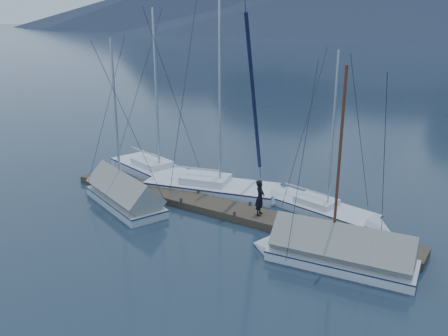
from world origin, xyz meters
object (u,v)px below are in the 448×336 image
Objects in this scene: sailboat_open_mid at (230,191)px; sailboat_open_right at (335,214)px; sailboat_covered_near at (329,252)px; person at (260,198)px; sailboat_open_left at (165,176)px; sailboat_covered_far at (120,194)px.

sailboat_open_right is (5.63, 0.10, -0.04)m from sailboat_open_mid.
sailboat_open_right reaches higher than sailboat_covered_near.
sailboat_open_left is at bearing 59.60° from person.
sailboat_open_mid is at bearing 149.46° from sailboat_covered_near.
sailboat_open_mid reaches higher than person.
sailboat_open_right is 10.40m from sailboat_covered_far.
sailboat_open_left reaches higher than person.
person is at bearing 154.90° from sailboat_covered_near.
sailboat_open_right is 4.34m from sailboat_covered_near.
sailboat_covered_near reaches higher than person.
sailboat_open_left is at bearing 96.53° from sailboat_covered_far.
person is at bearing 13.91° from sailboat_covered_far.
sailboat_open_mid is at bearing -1.12° from sailboat_open_left.
sailboat_covered_far is at bearing 179.25° from sailboat_covered_near.
sailboat_open_left reaches higher than sailboat_covered_near.
sailboat_open_right is at bearing 0.99° from sailboat_open_mid.
sailboat_open_right is at bearing 106.61° from sailboat_covered_near.
sailboat_open_right reaches higher than person.
sailboat_open_right is (10.05, 0.01, -0.03)m from sailboat_open_left.
sailboat_covered_near is at bearing -30.54° from sailboat_open_mid.
sailboat_open_left is 10.05m from sailboat_open_right.
sailboat_open_left is 0.96× the size of sailboat_open_mid.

